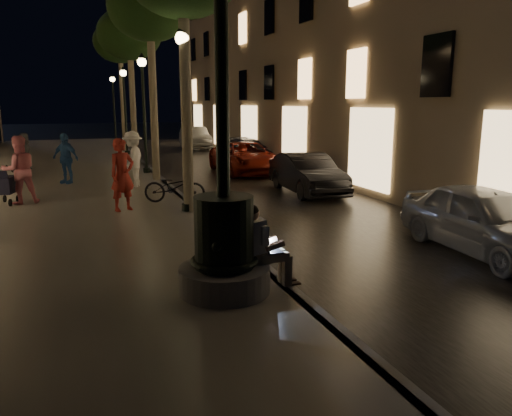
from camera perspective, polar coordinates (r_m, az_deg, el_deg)
name	(u,v)px	position (r m, az deg, el deg)	size (l,w,h in m)	color
ground	(158,180)	(20.47, -11.14, 3.13)	(120.00, 120.00, 0.00)	black
cobble_lane	(229,176)	(21.12, -3.06, 3.63)	(6.00, 45.00, 0.02)	black
promenade	(51,183)	(20.26, -22.40, 2.65)	(8.00, 45.00, 0.20)	slate
curb_strip	(158,178)	(20.46, -11.15, 3.41)	(0.25, 45.00, 0.20)	#59595B
building_right	(346,11)	(26.81, 10.25, 21.31)	(8.00, 36.00, 15.00)	#857353
fountain_lamppost	(224,228)	(7.53, -3.69, -2.30)	(1.40, 1.40, 5.21)	#59595B
seated_man_laptop	(262,244)	(7.80, 0.68, -4.09)	(0.97, 0.33, 1.34)	tan
tree_second	(150,9)	(19.50, -12.07, 21.37)	(3.00, 3.00, 7.40)	#6B604C
tree_third	(129,35)	(25.35, -14.28, 18.58)	(3.00, 3.00, 7.20)	#6B604C
tree_far	(120,43)	(31.32, -15.32, 17.73)	(3.00, 3.00, 7.50)	#6B604C
lamp_curb_a	(184,96)	(13.30, -8.23, 12.58)	(0.36, 0.36, 4.81)	black
lamp_curb_b	(143,98)	(21.19, -12.74, 12.14)	(0.36, 0.36, 4.81)	black
lamp_curb_c	(125,99)	(29.14, -14.79, 11.92)	(0.36, 0.36, 4.81)	black
lamp_curb_d	(114,100)	(37.12, -15.96, 11.78)	(0.36, 0.36, 4.81)	black
stroller	(6,185)	(15.91, -26.70, 2.35)	(0.63, 1.11, 1.12)	black
car_front	(485,220)	(11.25, 24.75, -1.24)	(1.67, 4.15, 1.42)	#94979B
car_second	(307,174)	(17.14, 5.87, 3.92)	(1.44, 4.14, 1.36)	black
car_third	(245,158)	(22.15, -1.24, 5.77)	(2.25, 4.87, 1.35)	maroon
car_rear	(248,151)	(25.50, -0.93, 6.48)	(1.76, 4.32, 1.25)	#333339
car_fifth	(195,138)	(34.13, -7.00, 7.96)	(1.55, 4.44, 1.46)	gray
pedestrian_red	(122,175)	(13.82, -15.03, 3.69)	(0.71, 0.47, 1.95)	#A92B21
pedestrian_pink	(19,170)	(15.81, -25.43, 3.94)	(0.95, 0.74, 1.95)	#D26F7D
pedestrian_white	(133,159)	(17.71, -13.88, 5.44)	(1.24, 0.71, 1.92)	white
pedestrian_blue	(65,158)	(19.26, -20.96, 5.33)	(1.06, 0.44, 1.81)	#285293
pedestrian_dark	(25,151)	(24.13, -24.91, 5.92)	(0.77, 0.50, 1.57)	#313135
bicycle	(175,187)	(14.67, -9.29, 2.41)	(0.62, 1.79, 0.94)	black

